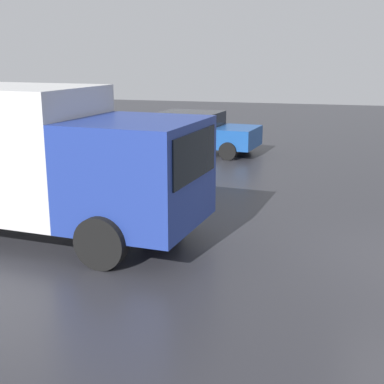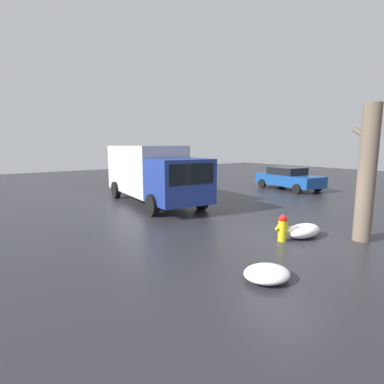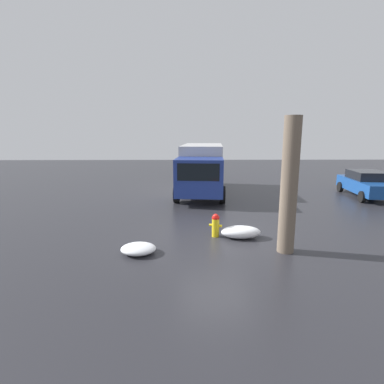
{
  "view_description": "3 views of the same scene",
  "coord_description": "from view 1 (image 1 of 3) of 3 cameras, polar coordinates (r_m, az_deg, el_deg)",
  "views": [
    {
      "loc": [
        1.65,
        9.12,
        3.44
      ],
      "look_at": [
        3.9,
        0.84,
        1.22
      ],
      "focal_mm": 50.0,
      "sensor_mm": 36.0,
      "label": 1
    },
    {
      "loc": [
        -5.42,
        7.39,
        2.88
      ],
      "look_at": [
        3.56,
        0.77,
        1.13
      ],
      "focal_mm": 28.0,
      "sensor_mm": 36.0,
      "label": 2
    },
    {
      "loc": [
        -10.04,
        0.98,
        3.61
      ],
      "look_at": [
        3.35,
        0.77,
        0.93
      ],
      "focal_mm": 28.0,
      "sensor_mm": 36.0,
      "label": 3
    }
  ],
  "objects": [
    {
      "name": "delivery_truck",
      "position": [
        11.09,
        -19.08,
        3.97
      ],
      "size": [
        7.66,
        3.18,
        2.85
      ],
      "rotation": [
        0.0,
        0.0,
        1.48
      ],
      "color": "navy",
      "rests_on": "ground_plane"
    },
    {
      "name": "parked_car",
      "position": [
        19.2,
        0.39,
        6.46
      ],
      "size": [
        4.52,
        2.47,
        1.45
      ],
      "rotation": [
        0.0,
        0.0,
        1.46
      ],
      "color": "#194793",
      "rests_on": "ground_plane"
    }
  ]
}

